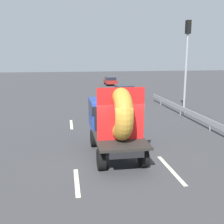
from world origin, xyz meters
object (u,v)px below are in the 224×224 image
(distant_sedan, at_px, (124,91))
(oncoming_car, at_px, (110,81))
(traffic_light, at_px, (187,56))
(flatbed_truck, at_px, (114,118))

(distant_sedan, distance_m, oncoming_car, 12.39)
(oncoming_car, bearing_deg, traffic_light, -84.43)
(distant_sedan, xyz_separation_m, traffic_light, (2.67, -8.61, 3.57))
(distant_sedan, bearing_deg, traffic_light, -72.77)
(flatbed_truck, bearing_deg, traffic_light, 46.58)
(distant_sedan, bearing_deg, oncoming_car, 87.11)
(traffic_light, distance_m, oncoming_car, 21.39)
(flatbed_truck, xyz_separation_m, traffic_light, (6.34, 6.71, 2.70))
(traffic_light, height_order, oncoming_car, traffic_light)
(traffic_light, bearing_deg, oncoming_car, 95.57)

